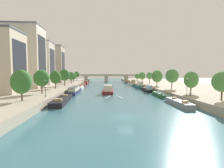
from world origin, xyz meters
TOP-DOWN VIEW (x-y plane):
  - ground_plane at (0.00, 0.00)m, footprint 400.00×400.00m
  - quay_left at (-34.10, 55.00)m, footprint 36.00×170.00m
  - quay_right at (34.10, 55.00)m, footprint 36.00×170.00m
  - barge_midriver at (-1.46, 37.10)m, footprint 5.02×22.75m
  - wake_behind_barge at (-0.18, 23.19)m, footprint 5.59×6.06m
  - moored_boat_left_midway at (-14.09, 14.60)m, footprint 3.42×16.31m
  - moored_boat_left_end at (-13.93, 33.30)m, footprint 3.24×16.93m
  - moored_boat_left_upstream at (-14.23, 50.35)m, footprint 2.71×13.44m
  - moored_boat_left_near at (-14.10, 65.66)m, footprint 2.47×12.10m
  - moored_boat_left_downstream at (-13.80, 80.10)m, footprint 2.20×12.81m
  - moored_boat_left_lone at (-13.84, 94.96)m, footprint 3.43×16.24m
  - moored_boat_right_upstream at (13.52, 8.81)m, footprint 2.21×11.95m
  - moored_boat_right_near at (14.47, 22.90)m, footprint 2.39×11.13m
  - moored_boat_right_lone at (14.15, 37.26)m, footprint 2.41×12.78m
  - moored_boat_right_second at (14.48, 54.39)m, footprint 3.13×15.36m
  - moored_boat_right_end at (14.51, 70.67)m, footprint 2.60×13.73m
  - moored_boat_right_midway at (14.18, 86.73)m, footprint 2.19×11.57m
  - tree_left_third at (-20.56, 7.20)m, footprint 4.02×4.02m
  - tree_left_end_of_row at (-20.94, 19.90)m, footprint 4.29×4.29m
  - tree_left_by_lamp at (-20.94, 33.99)m, footprint 3.93×3.93m
  - tree_left_distant at (-20.43, 46.95)m, footprint 4.43×4.43m
  - tree_left_nearest at (-20.33, 62.58)m, footprint 3.94×3.94m
  - tree_left_midway at (-21.00, 74.64)m, footprint 3.32×3.32m
  - tree_left_past_mid at (-21.04, 88.29)m, footprint 3.67×3.67m
  - tree_right_midway at (21.41, 5.46)m, footprint 4.06×4.06m
  - tree_right_second at (21.04, 16.90)m, footprint 3.89×3.89m
  - tree_right_nearest at (21.55, 30.54)m, footprint 4.62×4.62m
  - tree_right_by_lamp at (20.76, 44.23)m, footprint 4.74×4.74m
  - tree_right_distant at (21.28, 57.11)m, footprint 3.43×3.43m
  - tree_right_past_mid at (20.48, 69.72)m, footprint 3.91×3.91m
  - tree_right_far at (20.55, 83.11)m, footprint 3.27×3.27m
  - lamppost_left_bank at (-17.83, 13.28)m, footprint 0.28×0.28m
  - lamppost_right_bank at (17.51, 12.50)m, footprint 0.28×0.28m
  - building_left_corner at (-33.57, 38.75)m, footprint 13.47×10.69m
  - building_left_tall at (-33.57, 55.46)m, footprint 11.43×10.20m
  - building_left_middle at (-33.57, 72.42)m, footprint 14.54×10.38m
  - bridge_far at (0.00, 104.14)m, footprint 56.20×4.40m
  - person_on_quay at (18.07, 11.82)m, footprint 0.32×0.49m

SIDE VIEW (x-z plane):
  - ground_plane at x=0.00m, z-range 0.00..0.00m
  - wake_behind_barge at x=-0.18m, z-range 0.00..0.03m
  - moored_boat_left_near at x=-14.10m, z-range -0.52..1.71m
  - moored_boat_right_near at x=14.47m, z-range -0.52..1.71m
  - moored_boat_left_midway at x=-14.09m, z-range -0.53..1.78m
  - moored_boat_left_upstream at x=-14.23m, z-range -0.52..1.78m
  - moored_boat_right_upstream at x=13.52m, z-range -0.52..1.78m
  - quay_left at x=-34.10m, z-range 0.00..1.65m
  - quay_right at x=34.10m, z-range 0.00..1.65m
  - moored_boat_left_lone at x=-13.84m, z-range -0.55..2.26m
  - moored_boat_right_lone at x=14.15m, z-range -0.56..2.28m
  - barge_midriver at x=-1.46m, z-range -0.67..2.48m
  - moored_boat_right_midway at x=14.18m, z-range -0.19..2.13m
  - moored_boat_right_end at x=14.51m, z-range -0.74..2.78m
  - moored_boat_left_end at x=-13.93m, z-range -0.20..2.29m
  - moored_boat_right_second at x=14.48m, z-range -0.70..2.79m
  - moored_boat_left_downstream at x=-13.80m, z-range -0.21..2.35m
  - person_on_quay at x=18.07m, z-range 1.77..3.39m
  - lamppost_left_bank at x=-17.83m, z-range 1.87..6.01m
  - bridge_far at x=0.00m, z-range 0.81..7.11m
  - lamppost_right_bank at x=17.51m, z-range 1.87..6.35m
  - tree_right_far at x=20.55m, z-range 2.45..7.79m
  - tree_left_midway at x=-21.00m, z-range 2.46..8.39m
  - tree_right_second at x=21.04m, z-range 2.43..8.71m
  - tree_right_midway at x=21.41m, z-range 2.53..8.72m
  - tree_left_third at x=-20.56m, z-range 2.41..8.92m
  - tree_right_past_mid at x=20.48m, z-range 2.54..8.82m
  - tree_left_nearest at x=-20.33m, z-range 2.59..8.88m
  - tree_left_by_lamp at x=-20.94m, z-range 2.53..9.21m
  - tree_right_distant at x=21.28m, z-range 2.89..9.02m
  - tree_right_by_lamp at x=20.76m, z-range 2.44..9.49m
  - tree_left_end_of_row at x=-20.94m, z-range 2.65..9.34m
  - tree_left_past_mid at x=-21.04m, z-range 2.96..9.72m
  - tree_right_nearest at x=21.55m, z-range 2.77..10.01m
  - tree_left_distant at x=-20.43m, z-range 2.76..10.25m
  - building_left_tall at x=-33.57m, z-range 1.67..22.63m
  - building_left_middle at x=-33.57m, z-range 1.67..23.28m
  - building_left_corner at x=-33.57m, z-range 1.67..25.64m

